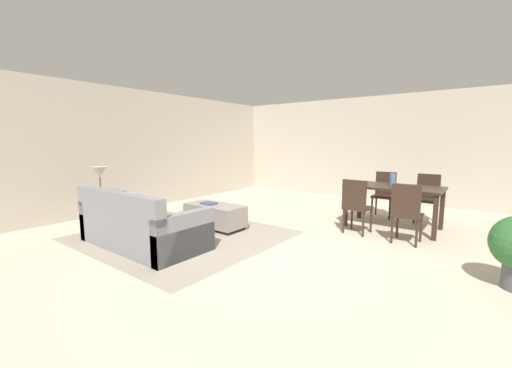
{
  "coord_description": "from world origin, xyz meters",
  "views": [
    {
      "loc": [
        2.07,
        -3.48,
        1.54
      ],
      "look_at": [
        -1.16,
        0.76,
        0.82
      ],
      "focal_mm": 22.08,
      "sensor_mm": 36.0,
      "label": 1
    }
  ],
  "objects_px": {
    "dining_chair_near_left": "(356,203)",
    "couch": "(141,227)",
    "dining_chair_far_right": "(427,195)",
    "book_on_ottoman": "(209,203)",
    "dining_chair_far_left": "(384,192)",
    "dining_table": "(394,191)",
    "dining_chair_near_right": "(407,210)",
    "vase_centerpiece": "(393,180)",
    "table_lamp": "(100,173)",
    "ottoman_table": "(215,215)",
    "side_table": "(102,204)"
  },
  "relations": [
    {
      "from": "dining_chair_far_right",
      "to": "book_on_ottoman",
      "type": "bearing_deg",
      "value": -137.03
    },
    {
      "from": "side_table",
      "to": "dining_chair_near_left",
      "type": "height_order",
      "value": "dining_chair_near_left"
    },
    {
      "from": "dining_table",
      "to": "dining_chair_near_left",
      "type": "height_order",
      "value": "dining_chair_near_left"
    },
    {
      "from": "dining_chair_far_right",
      "to": "vase_centerpiece",
      "type": "relative_size",
      "value": 4.21
    },
    {
      "from": "couch",
      "to": "table_lamp",
      "type": "xyz_separation_m",
      "value": [
        -1.3,
        0.08,
        0.71
      ]
    },
    {
      "from": "book_on_ottoman",
      "to": "ottoman_table",
      "type": "bearing_deg",
      "value": 22.59
    },
    {
      "from": "dining_chair_far_right",
      "to": "vase_centerpiece",
      "type": "height_order",
      "value": "vase_centerpiece"
    },
    {
      "from": "dining_chair_near_left",
      "to": "dining_chair_near_right",
      "type": "height_order",
      "value": "same"
    },
    {
      "from": "couch",
      "to": "dining_chair_near_right",
      "type": "relative_size",
      "value": 2.17
    },
    {
      "from": "dining_chair_near_left",
      "to": "book_on_ottoman",
      "type": "bearing_deg",
      "value": -151.58
    },
    {
      "from": "dining_chair_far_right",
      "to": "couch",
      "type": "bearing_deg",
      "value": -126.87
    },
    {
      "from": "couch",
      "to": "dining_chair_near_left",
      "type": "relative_size",
      "value": 2.17
    },
    {
      "from": "dining_chair_near_left",
      "to": "couch",
      "type": "bearing_deg",
      "value": -132.41
    },
    {
      "from": "side_table",
      "to": "book_on_ottoman",
      "type": "distance_m",
      "value": 1.85
    },
    {
      "from": "dining_table",
      "to": "dining_chair_far_left",
      "type": "relative_size",
      "value": 1.7
    },
    {
      "from": "table_lamp",
      "to": "dining_chair_far_right",
      "type": "bearing_deg",
      "value": 42.68
    },
    {
      "from": "dining_chair_near_left",
      "to": "book_on_ottoman",
      "type": "xyz_separation_m",
      "value": [
        -2.23,
        -1.21,
        -0.08
      ]
    },
    {
      "from": "dining_chair_far_left",
      "to": "book_on_ottoman",
      "type": "bearing_deg",
      "value": -129.1
    },
    {
      "from": "couch",
      "to": "book_on_ottoman",
      "type": "bearing_deg",
      "value": 86.66
    },
    {
      "from": "table_lamp",
      "to": "dining_chair_near_right",
      "type": "xyz_separation_m",
      "value": [
        4.4,
        2.39,
        -0.48
      ]
    },
    {
      "from": "dining_table",
      "to": "dining_chair_near_right",
      "type": "relative_size",
      "value": 1.7
    },
    {
      "from": "dining_chair_near_left",
      "to": "dining_chair_far_right",
      "type": "xyz_separation_m",
      "value": [
        0.8,
        1.62,
        0.0
      ]
    },
    {
      "from": "dining_chair_near_right",
      "to": "table_lamp",
      "type": "bearing_deg",
      "value": -151.53
    },
    {
      "from": "dining_chair_near_left",
      "to": "dining_chair_far_left",
      "type": "relative_size",
      "value": 1.0
    },
    {
      "from": "table_lamp",
      "to": "dining_chair_near_left",
      "type": "xyz_separation_m",
      "value": [
        3.61,
        2.45,
        -0.48
      ]
    },
    {
      "from": "table_lamp",
      "to": "dining_table",
      "type": "relative_size",
      "value": 0.34
    },
    {
      "from": "ottoman_table",
      "to": "vase_centerpiece",
      "type": "distance_m",
      "value": 3.23
    },
    {
      "from": "couch",
      "to": "dining_chair_far_right",
      "type": "xyz_separation_m",
      "value": [
        3.11,
        4.15,
        0.23
      ]
    },
    {
      "from": "couch",
      "to": "vase_centerpiece",
      "type": "height_order",
      "value": "vase_centerpiece"
    },
    {
      "from": "dining_chair_near_right",
      "to": "vase_centerpiece",
      "type": "xyz_separation_m",
      "value": [
        -0.43,
        0.86,
        0.35
      ]
    },
    {
      "from": "dining_chair_far_left",
      "to": "dining_chair_far_right",
      "type": "relative_size",
      "value": 1.0
    },
    {
      "from": "table_lamp",
      "to": "dining_table",
      "type": "bearing_deg",
      "value": 38.87
    },
    {
      "from": "side_table",
      "to": "dining_chair_near_right",
      "type": "distance_m",
      "value": 5.0
    },
    {
      "from": "dining_chair_far_left",
      "to": "dining_table",
      "type": "bearing_deg",
      "value": -65.1
    },
    {
      "from": "ottoman_table",
      "to": "dining_chair_near_right",
      "type": "distance_m",
      "value": 3.13
    },
    {
      "from": "couch",
      "to": "dining_chair_far_left",
      "type": "bearing_deg",
      "value": 60.34
    },
    {
      "from": "couch",
      "to": "dining_chair_near_left",
      "type": "bearing_deg",
      "value": 47.59
    },
    {
      "from": "book_on_ottoman",
      "to": "dining_chair_far_left",
      "type": "bearing_deg",
      "value": 50.9
    },
    {
      "from": "ottoman_table",
      "to": "table_lamp",
      "type": "xyz_separation_m",
      "value": [
        -1.48,
        -1.28,
        0.76
      ]
    },
    {
      "from": "table_lamp",
      "to": "dining_table",
      "type": "distance_m",
      "value": 5.15
    },
    {
      "from": "ottoman_table",
      "to": "dining_chair_far_left",
      "type": "xyz_separation_m",
      "value": [
        2.15,
        2.73,
        0.28
      ]
    },
    {
      "from": "table_lamp",
      "to": "dining_chair_far_right",
      "type": "xyz_separation_m",
      "value": [
        4.41,
        4.07,
        -0.48
      ]
    },
    {
      "from": "table_lamp",
      "to": "dining_chair_near_left",
      "type": "relative_size",
      "value": 0.57
    },
    {
      "from": "dining_chair_near_left",
      "to": "side_table",
      "type": "bearing_deg",
      "value": -145.85
    },
    {
      "from": "ottoman_table",
      "to": "dining_chair_far_right",
      "type": "height_order",
      "value": "dining_chair_far_right"
    },
    {
      "from": "dining_chair_near_left",
      "to": "vase_centerpiece",
      "type": "bearing_deg",
      "value": 65.71
    },
    {
      "from": "dining_chair_far_right",
      "to": "table_lamp",
      "type": "bearing_deg",
      "value": -137.32
    },
    {
      "from": "dining_table",
      "to": "book_on_ottoman",
      "type": "xyz_separation_m",
      "value": [
        -2.63,
        -1.99,
        -0.22
      ]
    },
    {
      "from": "dining_table",
      "to": "side_table",
      "type": "bearing_deg",
      "value": -141.13
    },
    {
      "from": "dining_chair_far_right",
      "to": "vase_centerpiece",
      "type": "xyz_separation_m",
      "value": [
        -0.44,
        -0.82,
        0.35
      ]
    }
  ]
}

